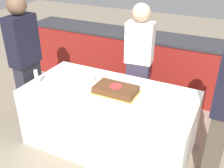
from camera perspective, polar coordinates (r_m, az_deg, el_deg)
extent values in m
plane|color=gray|center=(3.29, -0.61, -12.74)|extent=(14.00, 14.00, 0.00)
cube|color=maroon|center=(4.28, 8.80, 4.19)|extent=(4.40, 0.55, 0.88)
cube|color=#2D2D33|center=(4.12, 9.27, 10.05)|extent=(4.40, 0.58, 0.04)
cube|color=white|center=(3.06, -0.65, -7.56)|extent=(1.88, 0.93, 0.73)
cube|color=gold|center=(2.84, 0.82, -1.78)|extent=(0.49, 0.31, 0.00)
cube|color=#56331C|center=(2.83, 0.83, -1.15)|extent=(0.45, 0.27, 0.07)
cylinder|color=red|center=(2.81, 0.83, -0.51)|extent=(0.14, 0.14, 0.00)
cylinder|color=white|center=(3.07, -5.92, 1.15)|extent=(0.23, 0.23, 0.07)
cylinder|color=white|center=(3.12, -15.92, -0.06)|extent=(0.06, 0.06, 0.00)
cylinder|color=white|center=(3.10, -16.02, 0.65)|extent=(0.01, 0.01, 0.08)
cylinder|color=white|center=(3.06, -16.23, 2.11)|extent=(0.04, 0.04, 0.09)
cylinder|color=white|center=(3.10, 2.91, 0.83)|extent=(0.22, 0.22, 0.00)
cube|color=white|center=(2.53, -1.28, -5.74)|extent=(0.14, 0.11, 0.02)
cube|color=#383347|center=(3.54, 5.52, -1.38)|extent=(0.30, 0.19, 0.83)
cube|color=silver|center=(3.26, 6.06, 8.92)|extent=(0.35, 0.24, 0.51)
sphere|color=#D8AD89|center=(3.16, 6.40, 15.19)|extent=(0.22, 0.22, 0.22)
cube|color=#282833|center=(3.63, -17.20, -1.78)|extent=(0.16, 0.32, 0.84)
cube|color=black|center=(3.35, -18.93, 8.97)|extent=(0.20, 0.38, 0.60)
sphere|color=brown|center=(3.25, -20.09, 15.87)|extent=(0.23, 0.23, 0.23)
cube|color=#4C4238|center=(2.81, 21.44, -12.44)|extent=(0.16, 0.29, 0.82)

